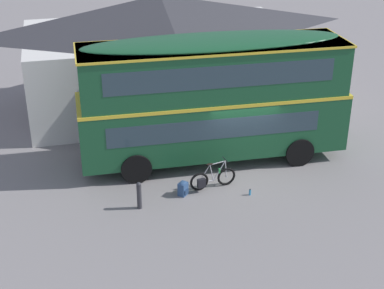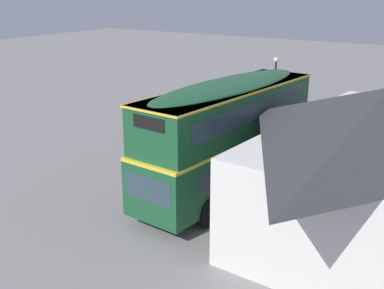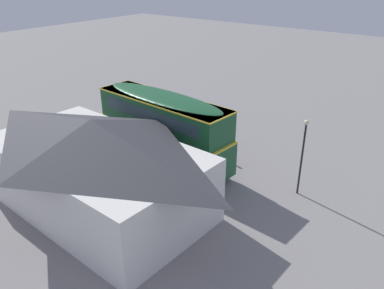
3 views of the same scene
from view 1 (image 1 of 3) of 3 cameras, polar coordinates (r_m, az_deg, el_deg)
The scene contains 7 objects.
ground_plane at distance 21.44m, azimuth 4.78°, elevation -2.32°, with size 120.00×120.00×0.00m, color gray.
double_decker_bus at distance 20.96m, azimuth 2.12°, elevation 5.02°, with size 10.04×3.26×4.79m.
touring_bicycle at distance 19.88m, azimuth 1.97°, elevation -3.44°, with size 1.71×0.54×1.03m.
backpack_on_ground at distance 19.53m, azimuth -0.90°, elevation -4.37°, with size 0.41×0.40×0.52m.
water_bottle_blue_sports at distance 19.70m, azimuth 5.81°, elevation -4.76°, with size 0.07×0.07×0.23m.
pub_building at distance 26.30m, azimuth -3.09°, elevation 9.33°, with size 12.65×7.66×5.13m.
kerb_bollard at distance 18.76m, azimuth -5.30°, elevation -5.04°, with size 0.16×0.16×0.97m.
Camera 1 is at (-7.04, -17.53, 10.14)m, focal length 53.44 mm.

